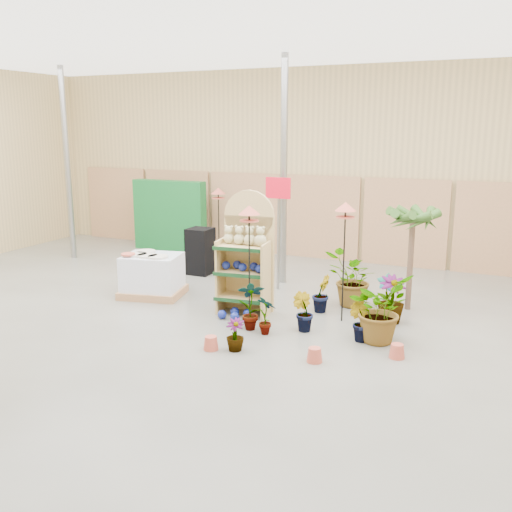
{
  "coord_description": "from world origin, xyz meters",
  "views": [
    {
      "loc": [
        4.16,
        -7.06,
        3.15
      ],
      "look_at": [
        0.3,
        1.5,
        1.0
      ],
      "focal_mm": 40.0,
      "sensor_mm": 36.0,
      "label": 1
    }
  ],
  "objects": [
    {
      "name": "potted_plant_3",
      "position": [
        2.52,
        1.94,
        0.39
      ],
      "size": [
        0.61,
        0.61,
        0.78
      ],
      "primitive_type": "imported",
      "rotation": [
        0.0,
        0.0,
        0.58
      ],
      "color": "#2D531B",
      "rests_on": "ground"
    },
    {
      "name": "potted_plant_10",
      "position": [
        2.51,
        1.02,
        0.51
      ],
      "size": [
        1.01,
        1.09,
        1.01
      ],
      "primitive_type": "imported",
      "rotation": [
        0.0,
        0.0,
        1.29
      ],
      "color": "#2D531B",
      "rests_on": "ground"
    },
    {
      "name": "gazing_balls_shelf",
      "position": [
        0.13,
        1.38,
        0.83
      ],
      "size": [
        0.77,
        0.26,
        0.15
      ],
      "color": "navy",
      "rests_on": "display_shelf"
    },
    {
      "name": "potted_plant_4",
      "position": [
        2.35,
        2.42,
        0.34
      ],
      "size": [
        0.39,
        0.29,
        0.68
      ],
      "primitive_type": "imported",
      "rotation": [
        0.0,
        0.0,
        0.15
      ],
      "color": "#2D531B",
      "rests_on": "ground"
    },
    {
      "name": "bird_table_back",
      "position": [
        -2.05,
        4.58,
        1.62
      ],
      "size": [
        0.34,
        0.34,
        1.75
      ],
      "color": "black",
      "rests_on": "ground"
    },
    {
      "name": "teddy_bears",
      "position": [
        0.15,
        1.41,
        1.33
      ],
      "size": [
        0.78,
        0.21,
        0.33
      ],
      "color": "#C2B985",
      "rests_on": "display_shelf"
    },
    {
      "name": "potted_plant_6",
      "position": [
        1.71,
        2.5,
        0.5
      ],
      "size": [
        1.1,
        1.16,
        1.0
      ],
      "primitive_type": "imported",
      "rotation": [
        0.0,
        0.0,
        4.24
      ],
      "color": "#2D531B",
      "rests_on": "ground"
    },
    {
      "name": "pallet_stack",
      "position": [
        -1.89,
        1.61,
        0.39
      ],
      "size": [
        1.29,
        1.15,
        0.83
      ],
      "rotation": [
        0.0,
        0.0,
        0.22
      ],
      "color": "#A2724C",
      "rests_on": "ground"
    },
    {
      "name": "room",
      "position": [
        0.0,
        0.91,
        2.21
      ],
      "size": [
        15.2,
        12.1,
        4.7
      ],
      "color": "#5E5D57",
      "rests_on": "ground"
    },
    {
      "name": "bird_table_right",
      "position": [
        1.77,
        1.68,
        1.83
      ],
      "size": [
        0.34,
        0.34,
        1.97
      ],
      "color": "black",
      "rests_on": "ground"
    },
    {
      "name": "bird_table_front",
      "position": [
        0.45,
        0.92,
        1.8
      ],
      "size": [
        0.34,
        0.34,
        1.94
      ],
      "color": "black",
      "rests_on": "ground"
    },
    {
      "name": "display_shelf",
      "position": [
        0.13,
        1.51,
        0.96
      ],
      "size": [
        0.93,
        0.65,
        2.1
      ],
      "rotation": [
        0.0,
        0.0,
        0.11
      ],
      "color": "tan",
      "rests_on": "ground"
    },
    {
      "name": "potted_plant_1",
      "position": [
        1.34,
        0.98,
        0.31
      ],
      "size": [
        0.39,
        0.34,
        0.62
      ],
      "primitive_type": "imported",
      "rotation": [
        0.0,
        0.0,
        2.93
      ],
      "color": "#2D531B",
      "rests_on": "ground"
    },
    {
      "name": "potted_plant_9",
      "position": [
        2.26,
        0.92,
        0.3
      ],
      "size": [
        0.4,
        0.36,
        0.59
      ],
      "primitive_type": "imported",
      "rotation": [
        0.0,
        0.0,
        2.8
      ],
      "color": "#2D531B",
      "rests_on": "ground"
    },
    {
      "name": "potted_plant_5",
      "position": [
        1.31,
        2.01,
        0.32
      ],
      "size": [
        0.3,
        0.36,
        0.65
      ],
      "primitive_type": "imported",
      "rotation": [
        0.0,
        0.0,
        1.55
      ],
      "color": "#2D531B",
      "rests_on": "ground"
    },
    {
      "name": "offer_sign",
      "position": [
        0.1,
        2.98,
        1.57
      ],
      "size": [
        0.5,
        0.08,
        2.2
      ],
      "color": "gray",
      "rests_on": "ground"
    },
    {
      "name": "potted_plant_7",
      "position": [
        0.73,
        -0.18,
        0.24
      ],
      "size": [
        0.32,
        0.32,
        0.47
      ],
      "primitive_type": "imported",
      "rotation": [
        0.0,
        0.0,
        0.26
      ],
      "color": "#2D531B",
      "rests_on": "ground"
    },
    {
      "name": "potted_plant_8",
      "position": [
        0.87,
        0.6,
        0.31
      ],
      "size": [
        0.39,
        0.33,
        0.62
      ],
      "primitive_type": "imported",
      "rotation": [
        0.0,
        0.0,
        2.74
      ],
      "color": "#2D531B",
      "rests_on": "ground"
    },
    {
      "name": "trellis_stock",
      "position": [
        -3.8,
        5.2,
        0.9
      ],
      "size": [
        2.0,
        0.3,
        1.8
      ],
      "primitive_type": "cube",
      "color": "#115D26",
      "rests_on": "ground"
    },
    {
      "name": "potted_plant_0",
      "position": [
        0.58,
        0.7,
        0.4
      ],
      "size": [
        0.5,
        0.43,
        0.8
      ],
      "primitive_type": "imported",
      "rotation": [
        0.0,
        0.0,
        3.56
      ],
      "color": "#2D531B",
      "rests_on": "ground"
    },
    {
      "name": "palm",
      "position": [
        2.66,
        2.77,
        1.64
      ],
      "size": [
        0.7,
        0.7,
        1.9
      ],
      "color": "brown",
      "rests_on": "ground"
    },
    {
      "name": "gazing_balls_floor",
      "position": [
        0.16,
        1.05,
        0.07
      ],
      "size": [
        0.63,
        0.39,
        0.15
      ],
      "color": "navy",
      "rests_on": "ground"
    },
    {
      "name": "charcoal_planters",
      "position": [
        -1.89,
        3.43,
        0.5
      ],
      "size": [
        0.5,
        0.5,
        1.0
      ],
      "color": "black",
      "rests_on": "ground"
    }
  ]
}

